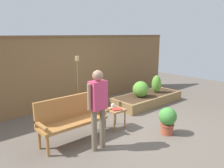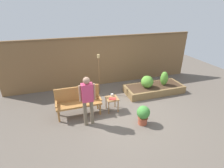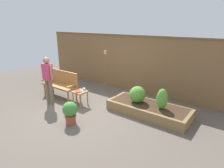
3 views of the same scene
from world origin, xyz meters
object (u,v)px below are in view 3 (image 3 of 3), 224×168
cup_on_table (84,89)px  side_table (80,94)px  book_on_table (78,91)px  shrub_far_corner (162,99)px  shrub_near_bench (137,94)px  garden_bench (61,82)px  potted_boxwood (70,111)px  tiki_torch (105,64)px  person_by_bench (48,77)px

cup_on_table → side_table: bearing=-109.1°
book_on_table → shrub_far_corner: bearing=39.5°
side_table → shrub_near_bench: size_ratio=0.98×
cup_on_table → shrub_near_bench: (1.66, 0.58, 0.03)m
garden_bench → cup_on_table: (1.16, -0.01, -0.03)m
potted_boxwood → shrub_near_bench: (1.04, 1.72, 0.20)m
potted_boxwood → shrub_far_corner: (1.81, 1.72, 0.24)m
garden_bench → tiki_torch: bearing=51.4°
potted_boxwood → shrub_near_bench: 2.02m
garden_bench → potted_boxwood: 2.12m
cup_on_table → shrub_far_corner: bearing=13.4°
garden_bench → tiki_torch: size_ratio=0.89×
side_table → shrub_near_bench: shrub_near_bench is taller
garden_bench → person_by_bench: (0.21, -0.67, 0.39)m
shrub_near_bench → tiki_torch: size_ratio=0.30×
potted_boxwood → person_by_bench: (-1.57, 0.49, 0.58)m
book_on_table → shrub_far_corner: size_ratio=0.38×
garden_bench → potted_boxwood: (1.78, -1.15, -0.19)m
garden_bench → potted_boxwood: bearing=-33.0°
shrub_near_bench → person_by_bench: person_by_bench is taller
book_on_table → potted_boxwood: (0.68, -0.93, -0.14)m
garden_bench → cup_on_table: 1.16m
side_table → tiki_torch: tiki_torch is taller
shrub_far_corner → tiki_torch: bearing=164.5°
garden_bench → shrub_far_corner: garden_bench is taller
book_on_table → shrub_near_bench: size_ratio=0.45×
side_table → cup_on_table: (0.05, 0.14, 0.12)m
potted_boxwood → shrub_near_bench: shrub_near_bench is taller
potted_boxwood → tiki_torch: bearing=107.2°
garden_bench → person_by_bench: size_ratio=0.92×
shrub_far_corner → side_table: bearing=-163.9°
cup_on_table → tiki_torch: bearing=96.0°
potted_boxwood → garden_bench: bearing=147.0°
side_table → shrub_far_corner: shrub_far_corner is taller
book_on_table → potted_boxwood: potted_boxwood is taller
book_on_table → potted_boxwood: size_ratio=0.36×
side_table → book_on_table: (-0.01, -0.07, 0.10)m
side_table → shrub_near_bench: (1.70, 0.72, 0.15)m
shrub_near_bench → shrub_far_corner: size_ratio=0.85×
potted_boxwood → book_on_table: bearing=126.0°
side_table → potted_boxwood: potted_boxwood is taller
cup_on_table → garden_bench: bearing=179.6°
shrub_near_bench → book_on_table: bearing=-155.3°
side_table → book_on_table: book_on_table is taller
potted_boxwood → shrub_far_corner: shrub_far_corner is taller
side_table → person_by_bench: bearing=-150.1°
potted_boxwood → person_by_bench: 1.74m
tiki_torch → book_on_table: bearing=-87.1°
side_table → cup_on_table: size_ratio=4.00×
book_on_table → shrub_far_corner: 2.61m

